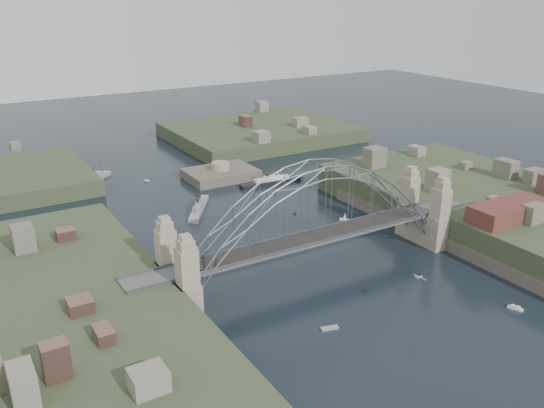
{
  "coord_description": "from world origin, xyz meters",
  "views": [
    {
      "loc": [
        -65.48,
        -90.11,
        57.19
      ],
      "look_at": [
        0.0,
        18.0,
        10.0
      ],
      "focal_mm": 37.68,
      "sensor_mm": 36.0,
      "label": 1
    }
  ],
  "objects": [
    {
      "name": "ground",
      "position": [
        0.0,
        0.0,
        0.0
      ],
      "size": [
        500.0,
        500.0,
        0.0
      ],
      "primitive_type": "plane",
      "color": "black",
      "rests_on": "ground"
    },
    {
      "name": "bridge",
      "position": [
        0.0,
        0.0,
        12.32
      ],
      "size": [
        84.0,
        13.8,
        24.6
      ],
      "color": "#515153",
      "rests_on": "ground"
    },
    {
      "name": "shore_west",
      "position": [
        -57.32,
        0.0,
        1.97
      ],
      "size": [
        50.5,
        90.0,
        12.0
      ],
      "color": "#313E24",
      "rests_on": "ground"
    },
    {
      "name": "shore_east",
      "position": [
        57.32,
        0.0,
        1.97
      ],
      "size": [
        50.5,
        90.0,
        12.0
      ],
      "color": "#313E24",
      "rests_on": "ground"
    },
    {
      "name": "headland_ne",
      "position": [
        50.0,
        110.0,
        0.75
      ],
      "size": [
        70.0,
        55.0,
        9.5
      ],
      "primitive_type": "cube",
      "color": "#313E24",
      "rests_on": "ground"
    },
    {
      "name": "fort_island",
      "position": [
        12.0,
        70.0,
        -0.34
      ],
      "size": [
        22.0,
        16.0,
        9.4
      ],
      "color": "#4D463C",
      "rests_on": "ground"
    },
    {
      "name": "wharf_shed",
      "position": [
        44.0,
        -14.0,
        10.0
      ],
      "size": [
        20.0,
        8.0,
        4.0
      ],
      "primitive_type": "cube",
      "color": "#592D26",
      "rests_on": "shore_east"
    },
    {
      "name": "finger_pier",
      "position": [
        39.0,
        -28.0,
        0.7
      ],
      "size": [
        4.0,
        22.0,
        1.4
      ],
      "primitive_type": "cube",
      "color": "#515153",
      "rests_on": "ground"
    },
    {
      "name": "naval_cruiser_near",
      "position": [
        -6.2,
        47.0,
        0.88
      ],
      "size": [
        12.65,
        17.06,
        5.66
      ],
      "color": "#919899",
      "rests_on": "ground"
    },
    {
      "name": "naval_cruiser_far",
      "position": [
        -25.06,
        88.31,
        0.9
      ],
      "size": [
        15.23,
        11.87,
        5.76
      ],
      "color": "#919899",
      "rests_on": "ground"
    },
    {
      "name": "ocean_liner",
      "position": [
        23.19,
        56.59,
        0.81
      ],
      "size": [
        21.49,
        3.8,
        5.25
      ],
      "color": "black",
      "rests_on": "ground"
    },
    {
      "name": "aeroplane",
      "position": [
        6.02,
        -24.25,
        7.92
      ],
      "size": [
        1.53,
        2.83,
        0.41
      ],
      "color": "#B6B9BD"
    },
    {
      "name": "small_boat_a",
      "position": [
        -18.03,
        22.26,
        0.89
      ],
      "size": [
        1.39,
        2.4,
        2.38
      ],
      "color": "silver",
      "rests_on": "ground"
    },
    {
      "name": "small_boat_b",
      "position": [
        15.32,
        31.18,
        0.15
      ],
      "size": [
        1.32,
        1.77,
        0.45
      ],
      "color": "silver",
      "rests_on": "ground"
    },
    {
      "name": "small_boat_c",
      "position": [
        -10.7,
        -19.75,
        0.15
      ],
      "size": [
        3.42,
        1.85,
        0.45
      ],
      "color": "silver",
      "rests_on": "ground"
    },
    {
      "name": "small_boat_d",
      "position": [
        26.99,
        34.24,
        0.15
      ],
      "size": [
        2.06,
        0.69,
        0.45
      ],
      "color": "silver",
      "rests_on": "ground"
    },
    {
      "name": "small_boat_e",
      "position": [
        -30.44,
        57.88,
        0.15
      ],
      "size": [
        1.27,
        3.78,
        0.45
      ],
      "color": "silver",
      "rests_on": "ground"
    },
    {
      "name": "small_boat_f",
      "position": [
        -3.29,
        52.93,
        0.15
      ],
      "size": [
        1.66,
        1.54,
        0.45
      ],
      "color": "silver",
      "rests_on": "ground"
    },
    {
      "name": "small_boat_g",
      "position": [
        23.87,
        -32.74,
        0.28
      ],
      "size": [
        1.88,
        2.97,
        1.43
      ],
      "color": "silver",
      "rests_on": "ground"
    },
    {
      "name": "small_boat_h",
      "position": [
        -9.96,
        79.16,
        0.29
      ],
      "size": [
        1.64,
        2.03,
        1.43
      ],
      "color": "silver",
      "rests_on": "ground"
    },
    {
      "name": "small_boat_i",
      "position": [
        24.02,
        20.25,
        0.81
      ],
      "size": [
        2.28,
        2.71,
        2.38
      ],
      "color": "silver",
      "rests_on": "ground"
    }
  ]
}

